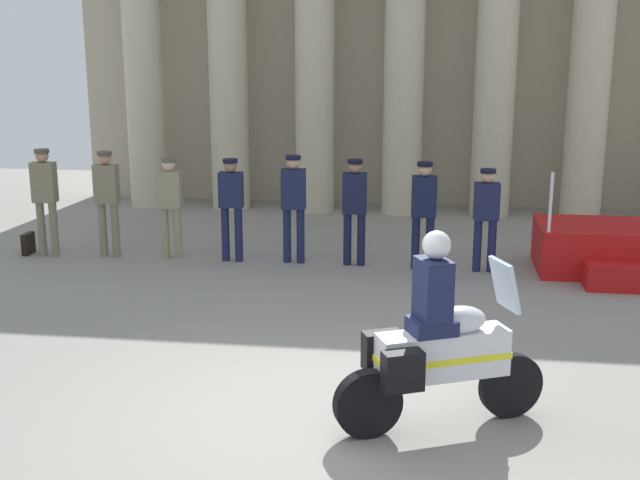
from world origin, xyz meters
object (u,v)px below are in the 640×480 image
object	(u,v)px
officer_in_row_1	(107,195)
motorcycle_with_rider	(436,347)
officer_in_row_3	(231,201)
officer_in_row_7	(486,212)
officer_in_row_6	(424,207)
briefcase_on_ground	(28,244)
reviewing_stand	(623,251)
officer_in_row_4	(294,200)
officer_in_row_5	(355,204)
officer_in_row_0	(45,194)
officer_in_row_2	(170,200)

from	to	relation	value
officer_in_row_1	motorcycle_with_rider	xyz separation A→B (m)	(5.35, -5.52, -0.24)
officer_in_row_3	officer_in_row_7	distance (m)	4.02
officer_in_row_6	briefcase_on_ground	size ratio (longest dim) A/B	4.72
reviewing_stand	officer_in_row_1	xyz separation A→B (m)	(-8.22, -0.11, 0.68)
officer_in_row_6	officer_in_row_3	bearing A→B (deg)	-5.04
officer_in_row_4	officer_in_row_6	xyz separation A→B (m)	(2.06, -0.14, -0.03)
officer_in_row_5	motorcycle_with_rider	world-z (taller)	motorcycle_with_rider
officer_in_row_7	motorcycle_with_rider	xyz separation A→B (m)	(-0.76, -5.43, -0.16)
officer_in_row_0	officer_in_row_5	xyz separation A→B (m)	(5.08, 0.13, -0.06)
reviewing_stand	officer_in_row_0	bearing A→B (deg)	-178.57
officer_in_row_2	briefcase_on_ground	xyz separation A→B (m)	(-2.47, -0.10, -0.80)
officer_in_row_0	officer_in_row_2	world-z (taller)	officer_in_row_0
officer_in_row_1	officer_in_row_2	xyz separation A→B (m)	(1.05, 0.05, -0.05)
officer_in_row_4	motorcycle_with_rider	bearing A→B (deg)	108.91
officer_in_row_3	officer_in_row_7	xyz separation A→B (m)	(4.02, -0.08, -0.04)
reviewing_stand	motorcycle_with_rider	size ratio (longest dim) A/B	1.32
officer_in_row_4	motorcycle_with_rider	distance (m)	5.99
officer_in_row_5	motorcycle_with_rider	bearing A→B (deg)	99.78
officer_in_row_3	officer_in_row_7	size ratio (longest dim) A/B	1.04
officer_in_row_1	officer_in_row_5	size ratio (longest dim) A/B	1.03
officer_in_row_3	officer_in_row_5	size ratio (longest dim) A/B	0.98
officer_in_row_7	officer_in_row_4	bearing A→B (deg)	-5.49
officer_in_row_0	officer_in_row_2	distance (m)	2.07
officer_in_row_6	briefcase_on_ground	distance (m)	6.62
motorcycle_with_rider	briefcase_on_ground	distance (m)	8.72
officer_in_row_0	officer_in_row_3	distance (m)	3.10
officer_in_row_3	officer_in_row_2	bearing A→B (deg)	-6.35
reviewing_stand	officer_in_row_1	bearing A→B (deg)	-179.25
officer_in_row_1	briefcase_on_ground	bearing A→B (deg)	-1.09
officer_in_row_1	officer_in_row_6	distance (m)	5.16
officer_in_row_4	briefcase_on_ground	bearing A→B (deg)	-2.16
officer_in_row_2	officer_in_row_5	size ratio (longest dim) A/B	0.98
officer_in_row_3	briefcase_on_ground	size ratio (longest dim) A/B	4.65
officer_in_row_3	officer_in_row_6	size ratio (longest dim) A/B	0.98
officer_in_row_4	officer_in_row_3	bearing A→B (deg)	-1.03
reviewing_stand	officer_in_row_3	distance (m)	6.17
officer_in_row_2	motorcycle_with_rider	size ratio (longest dim) A/B	0.85
officer_in_row_5	officer_in_row_7	size ratio (longest dim) A/B	1.05
reviewing_stand	officer_in_row_4	xyz separation A→B (m)	(-5.13, -0.08, 0.68)
officer_in_row_5	officer_in_row_7	bearing A→B (deg)	173.93
officer_in_row_0	officer_in_row_6	distance (m)	6.17
officer_in_row_0	motorcycle_with_rider	bearing A→B (deg)	136.49
officer_in_row_4	officer_in_row_6	bearing A→B (deg)	172.99
officer_in_row_4	officer_in_row_6	size ratio (longest dim) A/B	1.03
officer_in_row_1	officer_in_row_3	distance (m)	2.08
reviewing_stand	officer_in_row_6	bearing A→B (deg)	-175.96
reviewing_stand	officer_in_row_7	size ratio (longest dim) A/B	1.60
reviewing_stand	motorcycle_with_rider	world-z (taller)	motorcycle_with_rider
motorcycle_with_rider	briefcase_on_ground	xyz separation A→B (m)	(-6.76, 5.47, -0.61)
reviewing_stand	officer_in_row_7	xyz separation A→B (m)	(-2.11, -0.20, 0.60)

